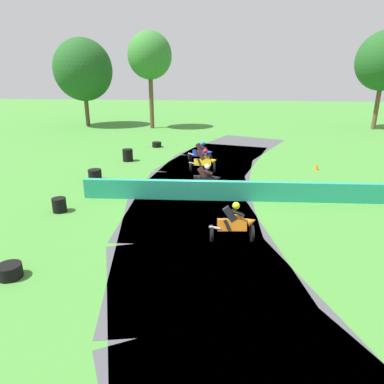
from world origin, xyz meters
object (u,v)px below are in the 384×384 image
(tire_stack_mid_a, at_px, (128,155))
(traffic_cone, at_px, (316,166))
(motorcycle_fourth_orange, at_px, (234,223))
(tire_stack_far, at_px, (59,205))
(tire_stack_extra_a, at_px, (10,271))
(motorcycle_lead_blue, at_px, (201,152))
(tire_stack_mid_b, at_px, (95,175))
(motorcycle_chase_yellow, at_px, (204,161))
(motorcycle_trailing_black, at_px, (206,179))
(tire_stack_near, at_px, (157,145))

(tire_stack_mid_a, bearing_deg, traffic_cone, -4.63)
(motorcycle_fourth_orange, height_order, tire_stack_far, motorcycle_fourth_orange)
(tire_stack_extra_a, bearing_deg, motorcycle_lead_blue, 72.46)
(tire_stack_mid_b, xyz_separation_m, tire_stack_extra_a, (1.02, -9.47, -0.10))
(motorcycle_chase_yellow, height_order, motorcycle_trailing_black, motorcycle_trailing_black)
(motorcycle_fourth_orange, relative_size, tire_stack_extra_a, 2.46)
(tire_stack_near, height_order, tire_stack_mid_a, tire_stack_mid_a)
(motorcycle_trailing_black, bearing_deg, tire_stack_far, -151.63)
(motorcycle_lead_blue, xyz_separation_m, motorcycle_trailing_black, (0.64, -5.88, 0.00))
(motorcycle_chase_yellow, xyz_separation_m, motorcycle_fourth_orange, (1.64, -8.72, 0.00))
(motorcycle_chase_yellow, distance_m, tire_stack_extra_a, 12.67)
(motorcycle_trailing_black, relative_size, tire_stack_far, 2.82)
(motorcycle_lead_blue, relative_size, tire_stack_mid_a, 2.14)
(motorcycle_fourth_orange, xyz_separation_m, tire_stack_mid_b, (-7.41, 6.44, -0.35))
(motorcycle_chase_yellow, relative_size, tire_stack_far, 2.82)
(tire_stack_mid_b, xyz_separation_m, tire_stack_far, (0.15, -4.54, 0.00))
(motorcycle_lead_blue, height_order, motorcycle_trailing_black, motorcycle_trailing_black)
(tire_stack_near, relative_size, tire_stack_extra_a, 1.05)
(motorcycle_lead_blue, distance_m, traffic_cone, 7.14)
(motorcycle_chase_yellow, height_order, tire_stack_far, motorcycle_chase_yellow)
(motorcycle_trailing_black, bearing_deg, tire_stack_near, 113.33)
(tire_stack_mid_b, bearing_deg, motorcycle_fourth_orange, -40.99)
(motorcycle_chase_yellow, bearing_deg, tire_stack_mid_b, -158.46)
(motorcycle_chase_yellow, height_order, tire_stack_near, motorcycle_chase_yellow)
(motorcycle_fourth_orange, bearing_deg, tire_stack_extra_a, -154.65)
(motorcycle_lead_blue, xyz_separation_m, tire_stack_mid_b, (-5.46, -4.55, -0.36))
(tire_stack_near, bearing_deg, traffic_cone, -27.43)
(motorcycle_trailing_black, distance_m, motorcycle_fourth_orange, 5.28)
(motorcycle_fourth_orange, bearing_deg, motorcycle_lead_blue, 100.09)
(motorcycle_trailing_black, xyz_separation_m, tire_stack_mid_a, (-5.51, 5.75, -0.26))
(motorcycle_chase_yellow, xyz_separation_m, tire_stack_mid_b, (-5.77, -2.28, -0.35))
(motorcycle_chase_yellow, distance_m, motorcycle_fourth_orange, 8.87)
(motorcycle_trailing_black, bearing_deg, motorcycle_lead_blue, 96.22)
(motorcycle_chase_yellow, distance_m, tire_stack_near, 8.04)
(motorcycle_chase_yellow, bearing_deg, tire_stack_far, -129.52)
(motorcycle_fourth_orange, bearing_deg, tire_stack_mid_a, 122.14)
(motorcycle_trailing_black, distance_m, tire_stack_mid_a, 7.97)
(tire_stack_extra_a, bearing_deg, tire_stack_far, 100.06)
(motorcycle_fourth_orange, relative_size, traffic_cone, 3.81)
(tire_stack_near, xyz_separation_m, tire_stack_far, (-1.44, -13.66, 0.10))
(tire_stack_extra_a, xyz_separation_m, traffic_cone, (11.47, 12.93, 0.02))
(motorcycle_chase_yellow, distance_m, tire_stack_far, 8.84)
(motorcycle_fourth_orange, xyz_separation_m, tire_stack_extra_a, (-6.39, -3.03, -0.45))
(motorcycle_chase_yellow, bearing_deg, motorcycle_fourth_orange, -79.33)
(motorcycle_fourth_orange, bearing_deg, traffic_cone, 62.82)
(tire_stack_near, xyz_separation_m, tire_stack_mid_b, (-1.59, -9.13, 0.10))
(motorcycle_lead_blue, distance_m, tire_stack_mid_a, 4.88)
(motorcycle_lead_blue, height_order, tire_stack_near, motorcycle_lead_blue)
(tire_stack_far, bearing_deg, tire_stack_extra_a, -79.94)
(motorcycle_lead_blue, height_order, tire_stack_mid_a, motorcycle_lead_blue)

